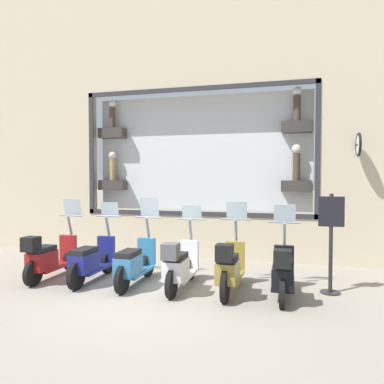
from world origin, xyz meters
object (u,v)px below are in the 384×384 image
Objects in this scene: shop_sign_post at (331,239)px; scooter_teal_3 at (134,263)px; scooter_red_5 at (49,257)px; scooter_navy_4 at (91,261)px; scooter_black_0 at (283,272)px; scooter_white_2 at (180,265)px; scooter_olive_1 at (230,267)px.

scooter_teal_3 is at bearing 97.40° from shop_sign_post.
scooter_red_5 is 5.62m from shop_sign_post.
scooter_red_5 is at bearing 95.56° from shop_sign_post.
shop_sign_post is (0.48, -3.68, 0.55)m from scooter_teal_3.
scooter_black_0 is at bearing -91.01° from scooter_navy_4.
scooter_navy_4 is at bearing 88.10° from scooter_white_2.
scooter_black_0 is 0.99× the size of scooter_olive_1.
shop_sign_post reaches higher than scooter_red_5.
scooter_navy_4 reaches higher than scooter_white_2.
scooter_navy_4 is 1.00× the size of scooter_red_5.
scooter_teal_3 is 0.95m from scooter_navy_4.
scooter_navy_4 is (0.07, 3.79, -0.03)m from scooter_black_0.
scooter_white_2 is 0.98× the size of shop_sign_post.
scooter_olive_1 is at bearing -89.42° from scooter_white_2.
scooter_black_0 is 0.95m from scooter_olive_1.
scooter_black_0 is at bearing -90.80° from scooter_olive_1.
scooter_red_5 is at bearing 91.96° from scooter_teal_3.
shop_sign_post is at bearing -84.06° from scooter_navy_4.
scooter_teal_3 is 1.00× the size of scooter_red_5.
scooter_navy_4 is (-0.00, 0.95, -0.01)m from scooter_teal_3.
shop_sign_post reaches higher than scooter_black_0.
scooter_teal_3 is at bearing 88.58° from scooter_black_0.
scooter_white_2 is 2.83m from shop_sign_post.
scooter_olive_1 is at bearing 89.20° from scooter_black_0.
scooter_teal_3 is at bearing -88.04° from scooter_red_5.
scooter_white_2 is 2.84m from scooter_red_5.
scooter_white_2 is at bearing 90.58° from scooter_olive_1.
scooter_navy_4 is 0.99× the size of shop_sign_post.
scooter_olive_1 is at bearing 106.70° from shop_sign_post.
scooter_red_5 is at bearing 90.12° from scooter_olive_1.
shop_sign_post is (0.54, -2.73, 0.52)m from scooter_white_2.
scooter_red_5 is (0.01, 4.74, 0.01)m from scooter_black_0.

